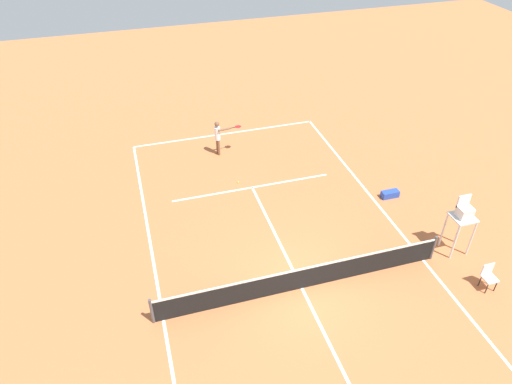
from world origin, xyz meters
TOP-DOWN VIEW (x-y plane):
  - ground_plane at (0.00, 0.00)m, footprint 60.00×60.00m
  - court_lines at (0.00, 0.00)m, footprint 9.57×22.35m
  - tennis_net at (0.00, 0.00)m, footprint 10.17×0.10m
  - player_serving at (0.75, -9.29)m, footprint 1.32×0.46m
  - tennis_ball at (0.50, -6.64)m, footprint 0.07×0.07m
  - umpire_chair at (-6.09, -0.19)m, footprint 0.80×0.80m
  - courtside_chair_near at (-6.04, 1.73)m, footprint 0.44×0.46m
  - equipment_bag at (-5.48, -3.77)m, footprint 0.76×0.32m

SIDE VIEW (x-z plane):
  - ground_plane at x=0.00m, z-range 0.00..0.00m
  - court_lines at x=0.00m, z-range 0.00..0.01m
  - tennis_ball at x=0.50m, z-range 0.00..0.07m
  - equipment_bag at x=-5.48m, z-range 0.00..0.30m
  - tennis_net at x=0.00m, z-range -0.04..1.03m
  - courtside_chair_near at x=-6.04m, z-range 0.06..1.01m
  - player_serving at x=0.75m, z-range 0.17..1.94m
  - umpire_chair at x=-6.09m, z-range 0.40..2.81m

